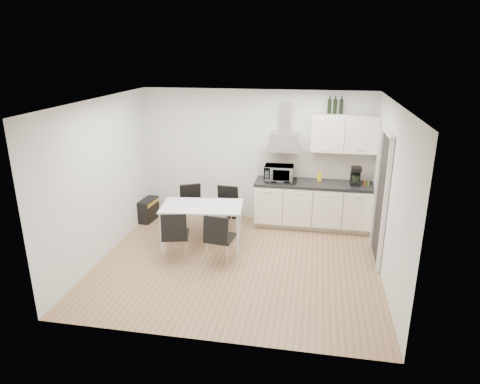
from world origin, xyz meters
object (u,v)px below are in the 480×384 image
object	(u,v)px
dining_table	(202,210)
guitar_amp	(149,210)
chair_far_left	(192,209)
chair_near_right	(220,238)
chair_near_left	(176,235)
chair_far_right	(225,211)
floor_speaker	(232,210)
kitchenette	(315,186)

from	to	relation	value
dining_table	guitar_amp	size ratio (longest dim) A/B	2.67
dining_table	chair_far_left	size ratio (longest dim) A/B	1.67
chair_near_right	guitar_amp	distance (m)	2.41
dining_table	guitar_amp	distance (m)	1.73
chair_near_left	chair_near_right	size ratio (longest dim) A/B	1.00
chair_far_left	dining_table	bearing A→B (deg)	96.42
guitar_amp	chair_far_left	bearing A→B (deg)	-13.51
dining_table	chair_far_left	xyz separation A→B (m)	(-0.35, 0.58, -0.23)
chair_near_left	guitar_amp	size ratio (longest dim) A/B	1.59
chair_far_right	chair_near_right	xyz separation A→B (m)	(0.18, -1.19, 0.00)
chair_far_right	dining_table	bearing A→B (deg)	69.43
chair_near_left	guitar_amp	distance (m)	1.92
dining_table	floor_speaker	size ratio (longest dim) A/B	4.65
kitchenette	chair_far_left	bearing A→B (deg)	-165.02
dining_table	chair_near_right	world-z (taller)	chair_near_right
dining_table	floor_speaker	distance (m)	1.47
chair_far_left	floor_speaker	bearing A→B (deg)	-153.39
dining_table	guitar_amp	xyz separation A→B (m)	(-1.38, 0.93, -0.44)
chair_far_right	floor_speaker	bearing A→B (deg)	-83.51
kitchenette	chair_near_left	distance (m)	2.88
chair_far_left	chair_near_right	bearing A→B (deg)	99.60
chair_far_right	chair_near_right	world-z (taller)	same
guitar_amp	chair_near_right	bearing A→B (deg)	-34.59
chair_far_left	chair_far_right	size ratio (longest dim) A/B	1.00
dining_table	floor_speaker	world-z (taller)	dining_table
chair_far_right	chair_near_right	distance (m)	1.21
kitchenette	dining_table	bearing A→B (deg)	-148.16
guitar_amp	chair_far_right	bearing A→B (deg)	-6.43
chair_near_right	guitar_amp	size ratio (longest dim) A/B	1.59
dining_table	chair_far_left	world-z (taller)	chair_far_left
floor_speaker	chair_near_left	bearing A→B (deg)	-110.95
kitchenette	chair_far_right	world-z (taller)	kitchenette
chair_far_left	chair_far_right	xyz separation A→B (m)	(0.64, 0.01, 0.00)
kitchenette	guitar_amp	distance (m)	3.37
chair_far_right	chair_near_left	xyz separation A→B (m)	(-0.56, -1.22, 0.00)
chair_far_left	chair_near_right	distance (m)	1.44
chair_far_right	floor_speaker	distance (m)	0.82
chair_far_right	chair_far_left	bearing A→B (deg)	5.56
chair_near_left	floor_speaker	xyz separation A→B (m)	(0.55, 1.98, -0.28)
dining_table	kitchenette	bearing A→B (deg)	25.06
chair_near_left	chair_near_right	bearing A→B (deg)	-11.84
chair_near_right	guitar_amp	bearing A→B (deg)	147.24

